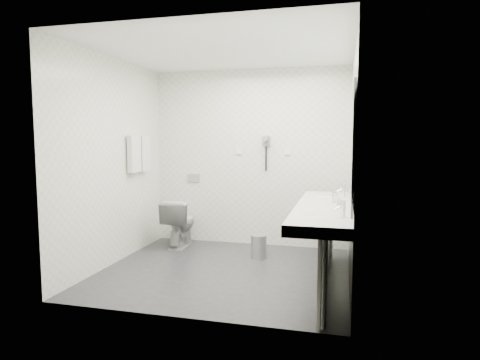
# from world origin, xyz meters

# --- Properties ---
(floor) EXTENTS (2.80, 2.80, 0.00)m
(floor) POSITION_xyz_m (0.00, 0.00, 0.00)
(floor) COLOR #2B2B30
(floor) RESTS_ON ground
(ceiling) EXTENTS (2.80, 2.80, 0.00)m
(ceiling) POSITION_xyz_m (0.00, 0.00, 2.50)
(ceiling) COLOR white
(ceiling) RESTS_ON wall_back
(wall_back) EXTENTS (2.80, 0.00, 2.80)m
(wall_back) POSITION_xyz_m (0.00, 1.30, 1.25)
(wall_back) COLOR white
(wall_back) RESTS_ON floor
(wall_front) EXTENTS (2.80, 0.00, 2.80)m
(wall_front) POSITION_xyz_m (0.00, -1.30, 1.25)
(wall_front) COLOR white
(wall_front) RESTS_ON floor
(wall_left) EXTENTS (0.00, 2.60, 2.60)m
(wall_left) POSITION_xyz_m (-1.40, 0.00, 1.25)
(wall_left) COLOR white
(wall_left) RESTS_ON floor
(wall_right) EXTENTS (0.00, 2.60, 2.60)m
(wall_right) POSITION_xyz_m (1.40, 0.00, 1.25)
(wall_right) COLOR white
(wall_right) RESTS_ON floor
(vanity_counter) EXTENTS (0.55, 2.20, 0.10)m
(vanity_counter) POSITION_xyz_m (1.12, -0.20, 0.80)
(vanity_counter) COLOR white
(vanity_counter) RESTS_ON floor
(vanity_panel) EXTENTS (0.03, 2.15, 0.75)m
(vanity_panel) POSITION_xyz_m (1.15, -0.20, 0.38)
(vanity_panel) COLOR gray
(vanity_panel) RESTS_ON floor
(vanity_post_near) EXTENTS (0.06, 0.06, 0.75)m
(vanity_post_near) POSITION_xyz_m (1.18, -1.24, 0.38)
(vanity_post_near) COLOR silver
(vanity_post_near) RESTS_ON floor
(vanity_post_far) EXTENTS (0.06, 0.06, 0.75)m
(vanity_post_far) POSITION_xyz_m (1.18, 0.84, 0.38)
(vanity_post_far) COLOR silver
(vanity_post_far) RESTS_ON floor
(mirror) EXTENTS (0.02, 2.20, 1.05)m
(mirror) POSITION_xyz_m (1.39, -0.20, 1.45)
(mirror) COLOR #B2BCC6
(mirror) RESTS_ON wall_right
(basin_near) EXTENTS (0.40, 0.31, 0.05)m
(basin_near) POSITION_xyz_m (1.12, -0.85, 0.83)
(basin_near) COLOR white
(basin_near) RESTS_ON vanity_counter
(basin_far) EXTENTS (0.40, 0.31, 0.05)m
(basin_far) POSITION_xyz_m (1.12, 0.45, 0.83)
(basin_far) COLOR white
(basin_far) RESTS_ON vanity_counter
(faucet_near) EXTENTS (0.04, 0.04, 0.15)m
(faucet_near) POSITION_xyz_m (1.32, -0.85, 0.92)
(faucet_near) COLOR silver
(faucet_near) RESTS_ON vanity_counter
(faucet_far) EXTENTS (0.04, 0.04, 0.15)m
(faucet_far) POSITION_xyz_m (1.32, 0.45, 0.92)
(faucet_far) COLOR silver
(faucet_far) RESTS_ON vanity_counter
(soap_bottle_a) EXTENTS (0.05, 0.05, 0.09)m
(soap_bottle_a) POSITION_xyz_m (1.27, -0.19, 0.90)
(soap_bottle_a) COLOR white
(soap_bottle_a) RESTS_ON vanity_counter
(glass_left) EXTENTS (0.07, 0.07, 0.10)m
(glass_left) POSITION_xyz_m (1.23, 0.02, 0.90)
(glass_left) COLOR silver
(glass_left) RESTS_ON vanity_counter
(toilet) EXTENTS (0.42, 0.69, 0.68)m
(toilet) POSITION_xyz_m (-0.93, 0.91, 0.34)
(toilet) COLOR white
(toilet) RESTS_ON floor
(flush_plate) EXTENTS (0.18, 0.02, 0.12)m
(flush_plate) POSITION_xyz_m (-0.85, 1.29, 0.95)
(flush_plate) COLOR #B2B5BA
(flush_plate) RESTS_ON wall_back
(pedal_bin) EXTENTS (0.22, 0.22, 0.28)m
(pedal_bin) POSITION_xyz_m (0.28, 0.62, 0.14)
(pedal_bin) COLOR #B2B5BA
(pedal_bin) RESTS_ON floor
(bin_lid) EXTENTS (0.20, 0.20, 0.02)m
(bin_lid) POSITION_xyz_m (0.28, 0.62, 0.29)
(bin_lid) COLOR #B2B5BA
(bin_lid) RESTS_ON pedal_bin
(towel_rail) EXTENTS (0.02, 0.62, 0.02)m
(towel_rail) POSITION_xyz_m (-1.35, 0.55, 1.55)
(towel_rail) COLOR silver
(towel_rail) RESTS_ON wall_left
(towel_near) EXTENTS (0.07, 0.24, 0.48)m
(towel_near) POSITION_xyz_m (-1.34, 0.41, 1.33)
(towel_near) COLOR white
(towel_near) RESTS_ON towel_rail
(towel_far) EXTENTS (0.07, 0.24, 0.48)m
(towel_far) POSITION_xyz_m (-1.34, 0.69, 1.33)
(towel_far) COLOR white
(towel_far) RESTS_ON towel_rail
(dryer_cradle) EXTENTS (0.10, 0.04, 0.14)m
(dryer_cradle) POSITION_xyz_m (0.25, 1.27, 1.50)
(dryer_cradle) COLOR gray
(dryer_cradle) RESTS_ON wall_back
(dryer_barrel) EXTENTS (0.08, 0.14, 0.08)m
(dryer_barrel) POSITION_xyz_m (0.25, 1.20, 1.53)
(dryer_barrel) COLOR gray
(dryer_barrel) RESTS_ON dryer_cradle
(dryer_cord) EXTENTS (0.02, 0.02, 0.35)m
(dryer_cord) POSITION_xyz_m (0.25, 1.26, 1.25)
(dryer_cord) COLOR black
(dryer_cord) RESTS_ON dryer_cradle
(switch_plate_a) EXTENTS (0.09, 0.02, 0.09)m
(switch_plate_a) POSITION_xyz_m (-0.15, 1.29, 1.35)
(switch_plate_a) COLOR white
(switch_plate_a) RESTS_ON wall_back
(switch_plate_b) EXTENTS (0.09, 0.02, 0.09)m
(switch_plate_b) POSITION_xyz_m (0.55, 1.29, 1.35)
(switch_plate_b) COLOR white
(switch_plate_b) RESTS_ON wall_back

